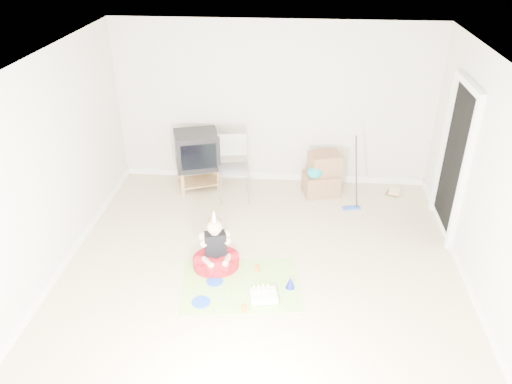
# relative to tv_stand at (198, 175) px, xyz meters

# --- Properties ---
(ground) EXTENTS (5.00, 5.00, 0.00)m
(ground) POSITION_rel_tv_stand_xyz_m (1.17, -2.06, -0.24)
(ground) COLOR beige
(ground) RESTS_ON ground
(doorway_recess) EXTENTS (0.02, 0.90, 2.05)m
(doorway_recess) POSITION_rel_tv_stand_xyz_m (3.65, -0.86, 0.78)
(doorway_recess) COLOR black
(doorway_recess) RESTS_ON ground
(tv_stand) EXTENTS (0.74, 0.60, 0.40)m
(tv_stand) POSITION_rel_tv_stand_xyz_m (0.00, 0.00, 0.00)
(tv_stand) COLOR #987144
(tv_stand) RESTS_ON ground
(crt_tv) EXTENTS (0.79, 0.72, 0.57)m
(crt_tv) POSITION_rel_tv_stand_xyz_m (-0.00, 0.00, 0.44)
(crt_tv) COLOR black
(crt_tv) RESTS_ON tv_stand
(folding_chair) EXTENTS (0.54, 0.52, 1.04)m
(folding_chair) POSITION_rel_tv_stand_xyz_m (0.61, -0.26, 0.26)
(folding_chair) COLOR gray
(folding_chair) RESTS_ON ground
(cardboard_boxes) EXTENTS (0.62, 0.55, 0.68)m
(cardboard_boxes) POSITION_rel_tv_stand_xyz_m (1.98, 0.01, 0.08)
(cardboard_boxes) COLOR #8F6645
(cardboard_boxes) RESTS_ON ground
(floor_mop) EXTENTS (0.28, 0.35, 1.07)m
(floor_mop) POSITION_rel_tv_stand_xyz_m (2.42, -0.45, 0.02)
(floor_mop) COLOR blue
(floor_mop) RESTS_ON ground
(book_pile) EXTENTS (0.26, 0.28, 0.08)m
(book_pile) POSITION_rel_tv_stand_xyz_m (3.13, 0.07, -0.20)
(book_pile) COLOR #256F3A
(book_pile) RESTS_ON ground
(seated_woman) EXTENTS (0.71, 0.71, 0.83)m
(seated_woman) POSITION_rel_tv_stand_xyz_m (0.60, -2.04, -0.06)
(seated_woman) COLOR #AD0F1A
(seated_woman) RESTS_ON ground
(party_mat) EXTENTS (1.52, 1.19, 0.01)m
(party_mat) POSITION_rel_tv_stand_xyz_m (0.95, -2.37, -0.24)
(party_mat) COLOR #FF3580
(party_mat) RESTS_ON ground
(birthday_cake) EXTENTS (0.35, 0.30, 0.15)m
(birthday_cake) POSITION_rel_tv_stand_xyz_m (1.24, -2.60, -0.20)
(birthday_cake) COLOR white
(birthday_cake) RESTS_ON party_mat
(blue_plate_near) EXTENTS (0.25, 0.25, 0.01)m
(blue_plate_near) POSITION_rel_tv_stand_xyz_m (0.63, -2.34, -0.23)
(blue_plate_near) COLOR blue
(blue_plate_near) RESTS_ON party_mat
(blue_plate_far) EXTENTS (0.22, 0.22, 0.01)m
(blue_plate_far) POSITION_rel_tv_stand_xyz_m (0.53, -2.72, -0.23)
(blue_plate_far) COLOR blue
(blue_plate_far) RESTS_ON party_mat
(orange_cup_near) EXTENTS (0.06, 0.06, 0.07)m
(orange_cup_near) POSITION_rel_tv_stand_xyz_m (1.12, -2.08, -0.20)
(orange_cup_near) COLOR orange
(orange_cup_near) RESTS_ON party_mat
(orange_cup_far) EXTENTS (0.07, 0.07, 0.07)m
(orange_cup_far) POSITION_rel_tv_stand_xyz_m (1.04, -2.81, -0.20)
(orange_cup_far) COLOR orange
(orange_cup_far) RESTS_ON party_mat
(blue_party_hat) EXTENTS (0.11, 0.11, 0.16)m
(blue_party_hat) POSITION_rel_tv_stand_xyz_m (1.54, -2.37, -0.15)
(blue_party_hat) COLOR #1C24C6
(blue_party_hat) RESTS_ON party_mat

